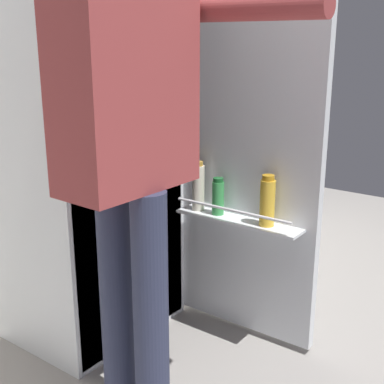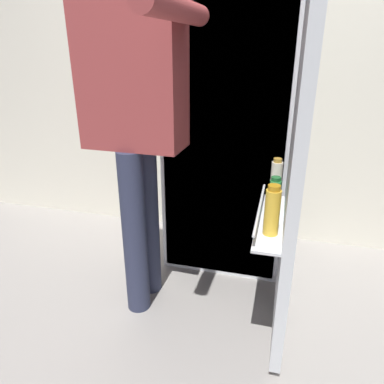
# 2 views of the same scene
# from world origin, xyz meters

# --- Properties ---
(ground_plane) EXTENTS (5.83, 5.83, 0.00)m
(ground_plane) POSITION_xyz_m (0.00, 0.00, 0.00)
(ground_plane) COLOR gray
(kitchen_wall) EXTENTS (4.40, 0.10, 2.69)m
(kitchen_wall) POSITION_xyz_m (0.00, 0.87, 1.35)
(kitchen_wall) COLOR silver
(kitchen_wall) RESTS_ON ground_plane
(refrigerator) EXTENTS (0.74, 1.24, 1.82)m
(refrigerator) POSITION_xyz_m (0.03, 0.49, 0.91)
(refrigerator) COLOR silver
(refrigerator) RESTS_ON ground_plane
(person) EXTENTS (0.56, 0.79, 1.72)m
(person) POSITION_xyz_m (-0.34, -0.06, 1.04)
(person) COLOR #2D334C
(person) RESTS_ON ground_plane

